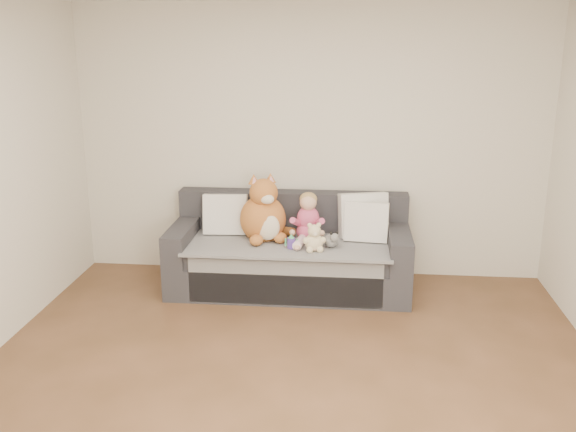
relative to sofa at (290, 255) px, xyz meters
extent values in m
plane|color=brown|center=(0.15, -2.06, -0.31)|extent=(5.00, 5.00, 0.00)
plane|color=beige|center=(0.15, 0.44, 0.99)|extent=(4.50, 0.00, 4.50)
cube|color=#27272C|center=(0.00, -0.04, -0.16)|extent=(2.20, 0.90, 0.30)
cube|color=#27272C|center=(0.00, -0.07, 0.07)|extent=(1.90, 0.80, 0.15)
cube|color=#27272C|center=(0.00, 0.31, 0.34)|extent=(2.20, 0.20, 0.40)
cube|color=#27272C|center=(-1.00, -0.04, 0.14)|extent=(0.20, 0.90, 0.30)
cube|color=#27272C|center=(1.00, -0.04, 0.14)|extent=(0.20, 0.90, 0.30)
cube|color=gray|center=(0.00, -0.09, 0.15)|extent=(1.85, 0.88, 0.02)
cube|color=gray|center=(0.00, -0.48, -0.08)|extent=(1.70, 0.02, 0.41)
cube|color=white|center=(-0.63, 0.12, 0.35)|extent=(0.43, 0.21, 0.39)
cube|color=white|center=(0.67, 0.15, 0.37)|extent=(0.49, 0.32, 0.43)
cube|color=white|center=(0.70, 0.02, 0.34)|extent=(0.41, 0.22, 0.37)
ellipsoid|color=#DD4E85|center=(0.17, -0.01, 0.25)|extent=(0.22, 0.18, 0.18)
ellipsoid|color=#DD4E85|center=(0.17, 0.00, 0.37)|extent=(0.21, 0.17, 0.23)
ellipsoid|color=#DBAA8C|center=(0.17, -0.01, 0.52)|extent=(0.15, 0.15, 0.15)
ellipsoid|color=tan|center=(0.17, 0.01, 0.55)|extent=(0.16, 0.16, 0.13)
cylinder|color=#DD4E85|center=(0.07, -0.07, 0.35)|extent=(0.12, 0.22, 0.14)
cylinder|color=#DD4E85|center=(0.27, -0.07, 0.35)|extent=(0.12, 0.22, 0.14)
ellipsoid|color=#DBAA8C|center=(0.04, -0.15, 0.28)|extent=(0.05, 0.05, 0.05)
ellipsoid|color=#DBAA8C|center=(0.30, -0.15, 0.28)|extent=(0.05, 0.05, 0.05)
cylinder|color=#E5B2C6|center=(0.11, -0.19, 0.20)|extent=(0.12, 0.28, 0.09)
cylinder|color=#E5B2C6|center=(0.23, -0.19, 0.20)|extent=(0.12, 0.28, 0.09)
ellipsoid|color=#DBAA8C|center=(0.09, -0.33, 0.20)|extent=(0.06, 0.09, 0.05)
ellipsoid|color=#DBAA8C|center=(0.25, -0.33, 0.20)|extent=(0.06, 0.09, 0.05)
ellipsoid|color=#A94A25|center=(-0.25, -0.02, 0.36)|extent=(0.43, 0.36, 0.45)
ellipsoid|color=beige|center=(-0.19, -0.15, 0.32)|extent=(0.22, 0.10, 0.25)
ellipsoid|color=#A94A25|center=(-0.24, -0.05, 0.61)|extent=(0.26, 0.26, 0.26)
ellipsoid|color=beige|center=(-0.19, -0.15, 0.58)|extent=(0.12, 0.08, 0.09)
cone|color=#A94A25|center=(-0.33, -0.04, 0.74)|extent=(0.13, 0.13, 0.09)
cone|color=pink|center=(-0.32, -0.06, 0.73)|extent=(0.08, 0.08, 0.06)
cone|color=#A94A25|center=(-0.18, 0.02, 0.74)|extent=(0.13, 0.13, 0.09)
cone|color=pink|center=(-0.18, 0.01, 0.73)|extent=(0.08, 0.08, 0.06)
ellipsoid|color=#A94A25|center=(-0.28, -0.22, 0.22)|extent=(0.12, 0.15, 0.10)
ellipsoid|color=#A94A25|center=(-0.08, -0.13, 0.22)|extent=(0.12, 0.15, 0.10)
cylinder|color=#A94A25|center=(-0.09, 0.11, 0.21)|extent=(0.28, 0.23, 0.10)
ellipsoid|color=beige|center=(0.24, -0.31, 0.24)|extent=(0.16, 0.14, 0.16)
ellipsoid|color=beige|center=(0.24, -0.32, 0.35)|extent=(0.11, 0.11, 0.11)
ellipsoid|color=beige|center=(0.20, -0.31, 0.40)|extent=(0.04, 0.04, 0.04)
ellipsoid|color=beige|center=(0.28, -0.30, 0.40)|extent=(0.04, 0.04, 0.04)
ellipsoid|color=beige|center=(0.25, -0.36, 0.33)|extent=(0.04, 0.04, 0.04)
ellipsoid|color=beige|center=(0.17, -0.34, 0.26)|extent=(0.06, 0.06, 0.06)
ellipsoid|color=beige|center=(0.32, -0.31, 0.26)|extent=(0.06, 0.06, 0.06)
ellipsoid|color=beige|center=(0.21, -0.36, 0.19)|extent=(0.06, 0.06, 0.06)
ellipsoid|color=beige|center=(0.30, -0.34, 0.19)|extent=(0.06, 0.06, 0.06)
ellipsoid|color=white|center=(0.39, -0.19, 0.22)|extent=(0.13, 0.17, 0.12)
ellipsoid|color=white|center=(0.42, -0.26, 0.27)|extent=(0.08, 0.08, 0.08)
ellipsoid|color=black|center=(0.39, -0.26, 0.31)|extent=(0.03, 0.03, 0.03)
ellipsoid|color=black|center=(0.44, -0.24, 0.31)|extent=(0.03, 0.03, 0.03)
cylinder|color=#573A9F|center=(0.04, -0.27, 0.22)|extent=(0.08, 0.08, 0.10)
cone|color=#45B471|center=(0.04, -0.27, 0.28)|extent=(0.07, 0.07, 0.04)
cylinder|color=#45B471|center=(-0.01, -0.27, 0.22)|extent=(0.02, 0.02, 0.07)
cylinder|color=#45B471|center=(0.09, -0.27, 0.22)|extent=(0.02, 0.02, 0.07)
camera|label=1|loc=(0.53, -5.64, 2.03)|focal=40.00mm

